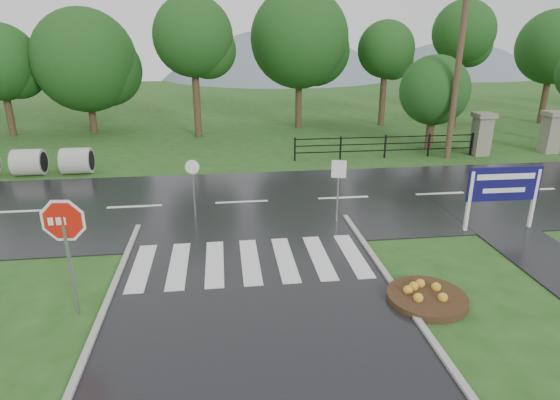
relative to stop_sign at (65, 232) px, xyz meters
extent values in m
plane|color=#244F1A|center=(4.14, -2.96, -2.06)|extent=(120.00, 120.00, 0.00)
cube|color=black|center=(4.14, 7.04, -2.06)|extent=(90.00, 8.00, 0.04)
cube|color=#232326|center=(12.64, 1.04, -2.06)|extent=(2.20, 11.00, 0.04)
cube|color=silver|center=(1.14, 2.04, -2.00)|extent=(0.50, 2.80, 0.02)
cube|color=silver|center=(2.14, 2.04, -2.00)|extent=(0.50, 2.80, 0.02)
cube|color=silver|center=(3.14, 2.04, -2.00)|extent=(0.50, 2.80, 0.02)
cube|color=silver|center=(4.14, 2.04, -2.00)|extent=(0.50, 2.80, 0.02)
cube|color=silver|center=(5.14, 2.04, -2.00)|extent=(0.50, 2.80, 0.02)
cube|color=silver|center=(6.14, 2.04, -2.00)|extent=(0.50, 2.80, 0.02)
cube|color=silver|center=(7.14, 2.04, -2.00)|extent=(0.50, 2.80, 0.02)
cube|color=gray|center=(17.14, 13.04, -1.06)|extent=(0.80, 0.80, 2.00)
cube|color=#6B6659|center=(17.14, 13.04, 0.06)|extent=(1.00, 1.00, 0.24)
cube|color=gray|center=(21.14, 13.04, -1.06)|extent=(0.80, 0.80, 2.00)
cube|color=#6B6659|center=(21.14, 13.04, 0.06)|extent=(1.00, 1.00, 0.24)
cube|color=black|center=(11.89, 13.04, -1.66)|extent=(9.50, 0.05, 0.05)
cube|color=black|center=(11.89, 13.04, -1.31)|extent=(9.50, 0.05, 0.05)
cube|color=black|center=(11.89, 13.04, -0.96)|extent=(9.50, 0.05, 0.05)
cube|color=black|center=(7.14, 13.04, -1.46)|extent=(0.08, 0.08, 1.20)
cube|color=black|center=(16.64, 13.04, -1.46)|extent=(0.08, 0.08, 1.20)
cube|color=black|center=(21.64, 13.04, -1.46)|extent=(0.08, 0.08, 1.20)
sphere|color=slate|center=(-23.86, 62.04, -16.46)|extent=(40.00, 40.00, 40.00)
sphere|color=slate|center=(12.14, 62.04, -19.34)|extent=(48.00, 48.00, 48.00)
sphere|color=slate|center=(40.14, 62.04, -15.02)|extent=(36.00, 36.00, 36.00)
cylinder|color=#9E9B93|center=(-5.30, 12.04, -1.46)|extent=(1.30, 1.20, 1.20)
cylinder|color=#9E9B93|center=(-3.20, 12.04, -1.46)|extent=(1.30, 1.20, 1.20)
cube|color=#939399|center=(0.00, 0.00, -0.95)|extent=(0.07, 0.07, 2.22)
cylinder|color=white|center=(0.00, 0.01, 0.27)|extent=(1.33, 0.15, 1.33)
cylinder|color=red|center=(0.00, 0.00, 0.27)|extent=(1.16, 0.14, 1.16)
cube|color=silver|center=(11.30, 3.40, -1.04)|extent=(0.10, 0.10, 2.06)
cube|color=silver|center=(13.56, 3.40, -1.04)|extent=(0.10, 0.10, 2.06)
cube|color=#0F0C4D|center=(12.43, 3.40, -0.47)|extent=(2.47, 0.10, 1.13)
cube|color=white|center=(12.43, 3.36, -0.21)|extent=(1.95, 0.04, 0.18)
cube|color=white|center=(12.43, 3.36, -0.68)|extent=(1.44, 0.03, 0.15)
cylinder|color=#332111|center=(8.26, -0.54, -1.97)|extent=(1.92, 1.92, 0.19)
cube|color=#939399|center=(7.30, 4.69, -1.03)|extent=(0.04, 0.04, 2.07)
cube|color=white|center=(7.30, 4.67, -0.15)|extent=(0.48, 0.16, 0.60)
cylinder|color=#939399|center=(2.45, 5.73, -1.08)|extent=(0.06, 0.06, 1.97)
cylinder|color=white|center=(2.45, 5.71, -0.20)|extent=(0.49, 0.10, 0.49)
cylinder|color=#473523|center=(15.10, 12.54, 2.47)|extent=(0.30, 0.30, 9.06)
cylinder|color=#3D2B1C|center=(14.96, 14.54, -0.71)|extent=(0.47, 0.47, 2.72)
sphere|color=#144013|center=(14.96, 14.54, 1.19)|extent=(3.73, 3.73, 3.73)
camera|label=1|loc=(3.49, -9.88, 4.09)|focal=30.00mm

